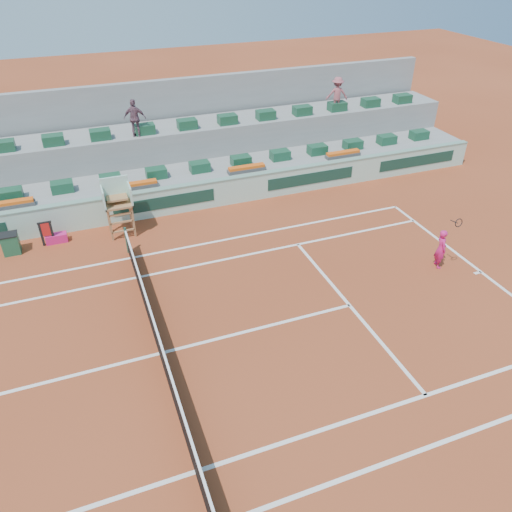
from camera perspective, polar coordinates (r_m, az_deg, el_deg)
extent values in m
plane|color=maroon|center=(15.31, -10.95, -10.90)|extent=(90.00, 90.00, 0.00)
cube|color=gray|center=(23.95, -16.25, 7.43)|extent=(36.00, 4.00, 1.20)
cube|color=gray|center=(25.15, -16.94, 10.31)|extent=(36.00, 2.40, 2.60)
cube|color=gray|center=(26.34, -17.66, 13.33)|extent=(36.00, 0.40, 4.40)
cube|color=#D61C6D|center=(21.49, -21.84, 1.91)|extent=(0.82, 0.37, 0.37)
imported|color=#734C5B|center=(23.79, -13.67, 15.06)|extent=(1.06, 0.69, 1.68)
imported|color=#A45259|center=(27.16, 9.24, 17.79)|extent=(1.25, 0.94, 1.71)
cube|color=white|center=(20.06, 24.32, -1.67)|extent=(0.12, 10.97, 0.01)
cube|color=white|center=(19.64, -14.14, -0.23)|extent=(23.77, 0.12, 0.01)
cube|color=white|center=(12.66, -6.91, -23.28)|extent=(23.77, 0.12, 0.01)
cube|color=white|center=(18.50, -13.49, -2.42)|extent=(23.77, 0.12, 0.01)
cube|color=white|center=(17.02, 10.64, -5.56)|extent=(0.12, 8.23, 0.01)
cube|color=white|center=(15.31, -10.95, -10.89)|extent=(12.80, 0.12, 0.01)
cube|color=white|center=(19.97, 24.00, -1.76)|extent=(0.30, 0.12, 0.01)
cube|color=black|center=(15.00, -11.14, -9.64)|extent=(0.03, 11.87, 0.92)
cube|color=white|center=(14.67, -11.34, -8.22)|extent=(0.06, 11.87, 0.07)
cylinder|color=#1E4634|center=(19.74, -14.55, 1.77)|extent=(0.10, 0.10, 1.10)
cube|color=#ADD9C4|center=(21.97, -15.55, 5.14)|extent=(36.00, 0.30, 1.20)
cube|color=gray|center=(21.69, -15.80, 6.60)|extent=(36.00, 0.34, 0.06)
cube|color=#14392D|center=(22.00, -10.37, 6.04)|extent=(4.40, 0.02, 0.56)
cube|color=#14392D|center=(24.02, 6.31, 8.80)|extent=(4.40, 0.02, 0.56)
cube|color=#14392D|center=(27.10, 17.96, 10.29)|extent=(4.40, 0.02, 0.56)
cube|color=#986439|center=(20.63, -16.28, 3.33)|extent=(0.08, 0.08, 1.35)
cube|color=#986439|center=(20.68, -13.83, 3.81)|extent=(0.08, 0.08, 1.35)
cube|color=#986439|center=(21.25, -16.51, 4.20)|extent=(0.08, 0.08, 1.35)
cube|color=#986439|center=(21.30, -14.12, 4.67)|extent=(0.08, 0.08, 1.35)
cube|color=#986439|center=(20.63, -15.47, 5.74)|extent=(1.10, 0.90, 0.08)
cube|color=#ADD9C4|center=(20.76, -15.82, 7.43)|extent=(1.10, 0.08, 1.00)
cube|color=#ADD9C4|center=(20.45, -17.06, 6.35)|extent=(0.06, 0.90, 0.80)
cube|color=#ADD9C4|center=(20.51, -14.18, 6.90)|extent=(0.06, 0.90, 0.80)
cube|color=#986439|center=(20.62, -15.61, 6.45)|extent=(0.80, 0.60, 0.08)
cube|color=#986439|center=(20.81, -14.92, 2.79)|extent=(0.90, 0.08, 0.06)
cube|color=#986439|center=(20.61, -15.08, 3.75)|extent=(0.90, 0.08, 0.06)
cube|color=#986439|center=(20.45, -15.22, 4.60)|extent=(0.90, 0.08, 0.06)
cube|color=#184A2F|center=(22.94, -26.20, 6.36)|extent=(0.90, 0.60, 0.44)
cube|color=#184A2F|center=(22.78, -21.27, 7.39)|extent=(0.90, 0.60, 0.44)
cube|color=#184A2F|center=(22.79, -16.29, 8.37)|extent=(0.90, 0.60, 0.44)
cube|color=#184A2F|center=(22.98, -11.33, 9.29)|extent=(0.90, 0.60, 0.44)
cube|color=#184A2F|center=(23.34, -6.46, 10.11)|extent=(0.90, 0.60, 0.44)
cube|color=#184A2F|center=(23.86, -1.75, 10.83)|extent=(0.90, 0.60, 0.44)
cube|color=#184A2F|center=(24.53, 2.76, 11.46)|extent=(0.90, 0.60, 0.44)
cube|color=#184A2F|center=(25.34, 7.01, 11.98)|extent=(0.90, 0.60, 0.44)
cube|color=#184A2F|center=(26.28, 11.00, 12.41)|extent=(0.90, 0.60, 0.44)
cube|color=#184A2F|center=(27.34, 14.70, 12.76)|extent=(0.90, 0.60, 0.44)
cube|color=#184A2F|center=(28.49, 18.13, 13.03)|extent=(0.90, 0.60, 0.44)
cube|color=#184A2F|center=(24.20, -26.89, 11.17)|extent=(0.90, 0.60, 0.44)
cube|color=#184A2F|center=(24.05, -22.16, 12.19)|extent=(0.90, 0.60, 0.44)
cube|color=#184A2F|center=(24.06, -17.38, 13.13)|extent=(0.90, 0.60, 0.44)
cube|color=#184A2F|center=(24.24, -12.59, 13.97)|extent=(0.90, 0.60, 0.44)
cube|color=#184A2F|center=(24.58, -7.88, 14.71)|extent=(0.90, 0.60, 0.44)
cube|color=#184A2F|center=(25.07, -3.29, 15.33)|extent=(0.90, 0.60, 0.44)
cube|color=#184A2F|center=(25.71, 1.12, 15.84)|extent=(0.90, 0.60, 0.44)
cube|color=#184A2F|center=(26.49, 5.31, 16.24)|extent=(0.90, 0.60, 0.44)
cube|color=#184A2F|center=(27.39, 9.26, 16.53)|extent=(0.90, 0.60, 0.44)
cube|color=#184A2F|center=(28.40, 12.95, 16.75)|extent=(0.90, 0.60, 0.44)
cube|color=#184A2F|center=(29.52, 16.38, 16.88)|extent=(0.90, 0.60, 0.44)
cube|color=#494949|center=(22.28, -26.17, 5.19)|extent=(1.80, 0.36, 0.16)
cube|color=#ED5913|center=(22.22, -26.25, 5.51)|extent=(1.70, 0.32, 0.12)
cube|color=#494949|center=(22.20, -13.43, 7.73)|extent=(1.80, 0.36, 0.16)
cube|color=#ED5913|center=(22.14, -13.47, 8.06)|extent=(1.70, 0.32, 0.12)
cube|color=#494949|center=(23.22, -1.08, 9.81)|extent=(1.80, 0.36, 0.16)
cube|color=#ED5913|center=(23.16, -1.08, 10.13)|extent=(1.70, 0.32, 0.12)
cube|color=#494949|center=(25.21, 9.89, 11.27)|extent=(1.80, 0.36, 0.16)
cube|color=#ED5913|center=(25.16, 9.92, 11.57)|extent=(1.70, 0.32, 0.12)
cube|color=#1A5033|center=(21.35, -26.23, 1.23)|extent=(0.61, 0.52, 0.80)
cube|color=black|center=(21.15, -26.51, 2.19)|extent=(0.65, 0.56, 0.04)
cube|color=black|center=(21.29, -23.31, 2.26)|extent=(0.09, 0.09, 1.00)
cube|color=black|center=(21.26, -22.26, 2.47)|extent=(0.09, 0.09, 1.00)
cube|color=black|center=(21.05, -23.07, 3.53)|extent=(0.52, 0.07, 0.06)
cube|color=red|center=(21.17, -22.90, 2.80)|extent=(0.38, 0.03, 0.56)
imported|color=#D61C6D|center=(19.41, 20.37, 0.80)|extent=(0.50, 0.63, 1.53)
cylinder|color=black|center=(18.61, 21.69, 3.67)|extent=(0.03, 0.35, 0.09)
torus|color=black|center=(18.44, 22.16, 3.54)|extent=(0.31, 0.08, 0.31)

